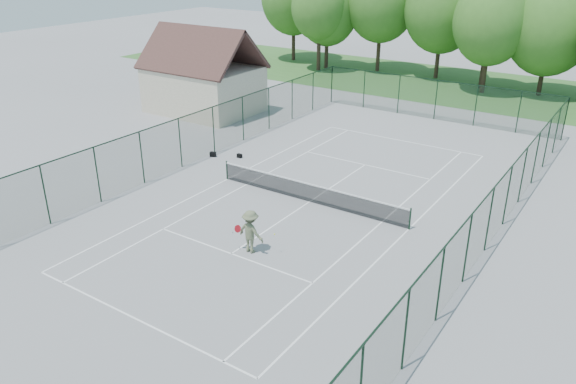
# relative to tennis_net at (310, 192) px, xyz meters

# --- Properties ---
(ground) EXTENTS (140.00, 140.00, 0.00)m
(ground) POSITION_rel_tennis_net_xyz_m (0.00, 0.00, -0.58)
(ground) COLOR gray
(ground) RESTS_ON ground
(grass_far) EXTENTS (80.00, 16.00, 0.01)m
(grass_far) POSITION_rel_tennis_net_xyz_m (0.00, 30.00, -0.57)
(grass_far) COLOR #3B6D2E
(grass_far) RESTS_ON ground
(court_lines) EXTENTS (11.05, 23.85, 0.01)m
(court_lines) POSITION_rel_tennis_net_xyz_m (0.00, 0.00, -0.57)
(court_lines) COLOR white
(court_lines) RESTS_ON ground
(tennis_net) EXTENTS (11.08, 0.08, 1.10)m
(tennis_net) POSITION_rel_tennis_net_xyz_m (0.00, 0.00, 0.00)
(tennis_net) COLOR black
(tennis_net) RESTS_ON ground
(fence_enclosure) EXTENTS (18.05, 36.05, 3.02)m
(fence_enclosure) POSITION_rel_tennis_net_xyz_m (0.00, 0.00, 0.98)
(fence_enclosure) COLOR #1B3624
(fence_enclosure) RESTS_ON ground
(utility_building) EXTENTS (8.60, 6.27, 6.63)m
(utility_building) POSITION_rel_tennis_net_xyz_m (-16.00, 10.00, 2.54)
(utility_building) COLOR beige
(utility_building) RESTS_ON ground
(tree_line_far) EXTENTS (39.40, 6.40, 9.70)m
(tree_line_far) POSITION_rel_tennis_net_xyz_m (0.00, 30.00, 5.42)
(tree_line_far) COLOR #3B291E
(tree_line_far) RESTS_ON ground
(sports_bag_a) EXTENTS (0.43, 0.34, 0.30)m
(sports_bag_a) POSITION_rel_tennis_net_xyz_m (-8.60, 2.37, -0.43)
(sports_bag_a) COLOR black
(sports_bag_a) RESTS_ON ground
(sports_bag_b) EXTENTS (0.32, 0.20, 0.24)m
(sports_bag_b) POSITION_rel_tennis_net_xyz_m (-7.10, 3.15, -0.45)
(sports_bag_b) COLOR black
(sports_bag_b) RESTS_ON ground
(tennis_player) EXTENTS (1.87, 0.93, 1.95)m
(tennis_player) POSITION_rel_tennis_net_xyz_m (0.59, -5.76, 0.40)
(tennis_player) COLOR #616748
(tennis_player) RESTS_ON ground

